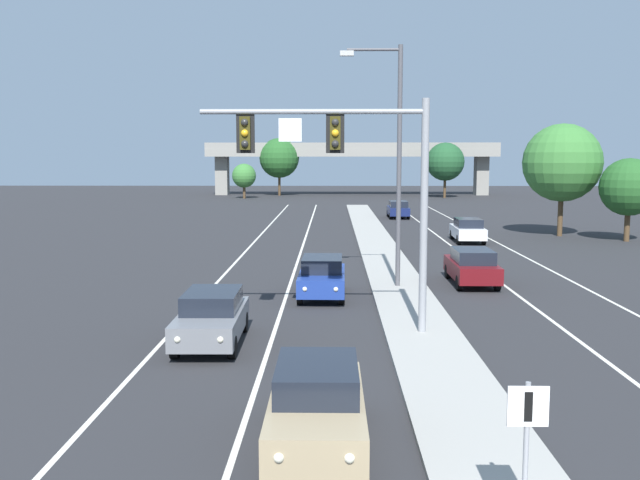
{
  "coord_description": "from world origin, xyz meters",
  "views": [
    {
      "loc": [
        -2.85,
        -7.12,
        5.58
      ],
      "look_at": [
        -3.2,
        12.95,
        3.2
      ],
      "focal_mm": 39.34,
      "sensor_mm": 36.0,
      "label": 1
    }
  ],
  "objects_px": {
    "overhead_signal_mast": "(353,166)",
    "tree_far_left_b": "(279,158)",
    "car_receding_white": "(468,230)",
    "car_receding_navy": "(398,209)",
    "median_sign_post": "(527,433)",
    "tree_far_right_a": "(445,162)",
    "car_oncoming_tan": "(317,404)",
    "car_oncoming_grey": "(212,317)",
    "car_receding_darkred": "(472,266)",
    "street_lamp_median": "(394,152)",
    "tree_far_left_c": "(244,176)",
    "tree_far_right_c": "(629,187)",
    "tree_far_right_b": "(562,163)",
    "car_oncoming_blue": "(322,276)"
  },
  "relations": [
    {
      "from": "median_sign_post",
      "to": "tree_far_right_a",
      "type": "relative_size",
      "value": 0.29
    },
    {
      "from": "car_oncoming_blue",
      "to": "tree_far_left_b",
      "type": "xyz_separation_m",
      "value": [
        -7.28,
        74.24,
        4.62
      ]
    },
    {
      "from": "car_oncoming_tan",
      "to": "tree_far_left_b",
      "type": "height_order",
      "value": "tree_far_left_b"
    },
    {
      "from": "tree_far_left_b",
      "to": "car_receding_darkred",
      "type": "bearing_deg",
      "value": -79.04
    },
    {
      "from": "tree_far_right_b",
      "to": "tree_far_left_b",
      "type": "height_order",
      "value": "tree_far_left_b"
    },
    {
      "from": "street_lamp_median",
      "to": "tree_far_left_b",
      "type": "distance_m",
      "value": 73.32
    },
    {
      "from": "car_oncoming_blue",
      "to": "car_receding_darkred",
      "type": "xyz_separation_m",
      "value": [
        6.55,
        2.79,
        0.0
      ]
    },
    {
      "from": "tree_far_left_b",
      "to": "tree_far_right_c",
      "type": "distance_m",
      "value": 61.71
    },
    {
      "from": "street_lamp_median",
      "to": "car_oncoming_blue",
      "type": "distance_m",
      "value": 6.02
    },
    {
      "from": "median_sign_post",
      "to": "car_oncoming_grey",
      "type": "distance_m",
      "value": 12.48
    },
    {
      "from": "car_receding_white",
      "to": "car_oncoming_grey",
      "type": "bearing_deg",
      "value": -116.14
    },
    {
      "from": "tree_far_right_c",
      "to": "car_receding_navy",
      "type": "bearing_deg",
      "value": 127.42
    },
    {
      "from": "car_oncoming_blue",
      "to": "car_receding_navy",
      "type": "distance_m",
      "value": 37.21
    },
    {
      "from": "overhead_signal_mast",
      "to": "tree_far_left_b",
      "type": "bearing_deg",
      "value": 95.88
    },
    {
      "from": "car_oncoming_tan",
      "to": "car_receding_navy",
      "type": "xyz_separation_m",
      "value": [
        6.37,
        51.28,
        0.0
      ]
    },
    {
      "from": "car_receding_white",
      "to": "car_receding_navy",
      "type": "xyz_separation_m",
      "value": [
        -2.87,
        18.33,
        0.0
      ]
    },
    {
      "from": "car_receding_navy",
      "to": "overhead_signal_mast",
      "type": "bearing_deg",
      "value": -97.26
    },
    {
      "from": "car_receding_white",
      "to": "car_receding_navy",
      "type": "bearing_deg",
      "value": 98.9
    },
    {
      "from": "car_oncoming_tan",
      "to": "car_oncoming_blue",
      "type": "relative_size",
      "value": 1.0
    },
    {
      "from": "car_receding_darkred",
      "to": "car_receding_white",
      "type": "bearing_deg",
      "value": 79.8
    },
    {
      "from": "median_sign_post",
      "to": "car_oncoming_grey",
      "type": "xyz_separation_m",
      "value": [
        -6.44,
        10.66,
        -0.77
      ]
    },
    {
      "from": "tree_far_left_b",
      "to": "car_receding_white",
      "type": "bearing_deg",
      "value": -73.44
    },
    {
      "from": "car_receding_darkred",
      "to": "car_receding_navy",
      "type": "relative_size",
      "value": 1.0
    },
    {
      "from": "median_sign_post",
      "to": "tree_far_left_b",
      "type": "relative_size",
      "value": 0.26
    },
    {
      "from": "car_oncoming_blue",
      "to": "tree_far_left_b",
      "type": "height_order",
      "value": "tree_far_left_b"
    },
    {
      "from": "tree_far_right_b",
      "to": "car_receding_darkred",
      "type": "bearing_deg",
      "value": -117.56
    },
    {
      "from": "car_receding_navy",
      "to": "street_lamp_median",
      "type": "bearing_deg",
      "value": -95.73
    },
    {
      "from": "car_receding_navy",
      "to": "tree_far_left_c",
      "type": "height_order",
      "value": "tree_far_left_c"
    },
    {
      "from": "median_sign_post",
      "to": "tree_far_left_c",
      "type": "height_order",
      "value": "tree_far_left_c"
    },
    {
      "from": "car_receding_white",
      "to": "tree_far_right_a",
      "type": "height_order",
      "value": "tree_far_right_a"
    },
    {
      "from": "street_lamp_median",
      "to": "car_receding_navy",
      "type": "bearing_deg",
      "value": 84.27
    },
    {
      "from": "street_lamp_median",
      "to": "car_oncoming_grey",
      "type": "height_order",
      "value": "street_lamp_median"
    },
    {
      "from": "car_receding_darkred",
      "to": "car_receding_navy",
      "type": "xyz_separation_m",
      "value": [
        -0.08,
        33.85,
        0.0
      ]
    },
    {
      "from": "street_lamp_median",
      "to": "tree_far_right_b",
      "type": "relative_size",
      "value": 1.26
    },
    {
      "from": "tree_far_left_b",
      "to": "tree_far_left_c",
      "type": "relative_size",
      "value": 1.77
    },
    {
      "from": "median_sign_post",
      "to": "tree_far_left_b",
      "type": "xyz_separation_m",
      "value": [
        -10.51,
        92.17,
        3.86
      ]
    },
    {
      "from": "car_receding_white",
      "to": "median_sign_post",
      "type": "bearing_deg",
      "value": -99.57
    },
    {
      "from": "tree_far_left_c",
      "to": "street_lamp_median",
      "type": "bearing_deg",
      "value": -77.52
    },
    {
      "from": "car_oncoming_grey",
      "to": "tree_far_left_b",
      "type": "bearing_deg",
      "value": 92.86
    },
    {
      "from": "median_sign_post",
      "to": "car_oncoming_grey",
      "type": "relative_size",
      "value": 0.49
    },
    {
      "from": "tree_far_left_c",
      "to": "median_sign_post",
      "type": "bearing_deg",
      "value": -80.15
    },
    {
      "from": "tree_far_right_a",
      "to": "tree_far_right_b",
      "type": "xyz_separation_m",
      "value": [
        0.68,
        -46.99,
        0.23
      ]
    },
    {
      "from": "overhead_signal_mast",
      "to": "car_receding_white",
      "type": "height_order",
      "value": "overhead_signal_mast"
    },
    {
      "from": "median_sign_post",
      "to": "car_oncoming_blue",
      "type": "xyz_separation_m",
      "value": [
        -3.23,
        17.93,
        -0.77
      ]
    },
    {
      "from": "car_oncoming_tan",
      "to": "street_lamp_median",
      "type": "bearing_deg",
      "value": 80.05
    },
    {
      "from": "median_sign_post",
      "to": "car_oncoming_grey",
      "type": "bearing_deg",
      "value": 121.15
    },
    {
      "from": "car_oncoming_grey",
      "to": "tree_far_right_c",
      "type": "height_order",
      "value": "tree_far_right_c"
    },
    {
      "from": "car_oncoming_grey",
      "to": "tree_far_right_c",
      "type": "xyz_separation_m",
      "value": [
        23.24,
        26.2,
        2.78
      ]
    },
    {
      "from": "street_lamp_median",
      "to": "tree_far_right_a",
      "type": "bearing_deg",
      "value": 79.13
    },
    {
      "from": "overhead_signal_mast",
      "to": "street_lamp_median",
      "type": "bearing_deg",
      "value": 76.14
    }
  ]
}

